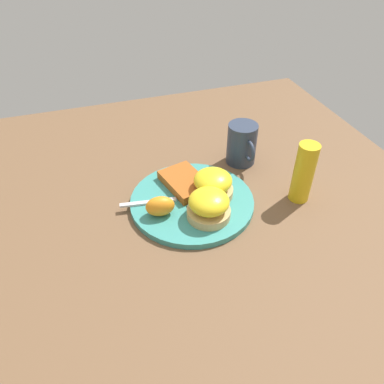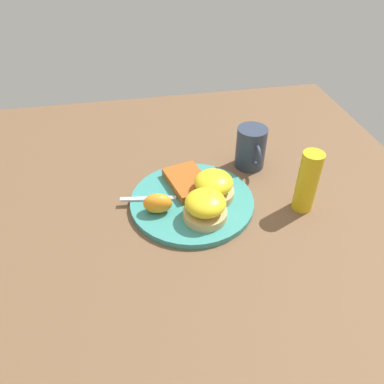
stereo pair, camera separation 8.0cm
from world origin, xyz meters
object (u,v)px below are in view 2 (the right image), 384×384
at_px(orange_wedge, 158,203).
at_px(cup, 251,148).
at_px(fork, 181,198).
at_px(sandwich_benedict_left, 205,207).
at_px(hashbrown_patty, 189,181).
at_px(condiment_bottle, 307,182).
at_px(sandwich_benedict_right, 214,186).

bearing_deg(orange_wedge, cup, 120.17).
xyz_separation_m(fork, cup, (-0.11, 0.19, 0.04)).
xyz_separation_m(sandwich_benedict_left, cup, (-0.18, 0.15, 0.01)).
height_order(sandwich_benedict_left, fork, sandwich_benedict_left).
bearing_deg(hashbrown_patty, condiment_bottle, 65.46).
relative_size(hashbrown_patty, condiment_bottle, 0.85).
bearing_deg(condiment_bottle, cup, -159.21).
height_order(fork, cup, cup).
height_order(cup, condiment_bottle, condiment_bottle).
distance_m(hashbrown_patty, cup, 0.18).
xyz_separation_m(sandwich_benedict_left, sandwich_benedict_right, (-0.06, 0.03, 0.00)).
bearing_deg(hashbrown_patty, fork, -31.44).
bearing_deg(sandwich_benedict_right, fork, -95.67).
distance_m(hashbrown_patty, fork, 0.05).
bearing_deg(sandwich_benedict_left, cup, 139.57).
height_order(sandwich_benedict_left, condiment_bottle, condiment_bottle).
bearing_deg(condiment_bottle, orange_wedge, -95.36).
height_order(fork, condiment_bottle, condiment_bottle).
xyz_separation_m(orange_wedge, condiment_bottle, (0.03, 0.31, 0.03)).
bearing_deg(fork, cup, 119.94).
bearing_deg(sandwich_benedict_left, orange_wedge, -111.51).
distance_m(orange_wedge, fork, 0.06).
distance_m(fork, cup, 0.22).
xyz_separation_m(hashbrown_patty, fork, (0.04, -0.03, -0.01)).
bearing_deg(hashbrown_patty, orange_wedge, -46.45).
relative_size(sandwich_benedict_right, cup, 0.86).
height_order(hashbrown_patty, orange_wedge, orange_wedge).
distance_m(orange_wedge, cup, 0.28).
distance_m(hashbrown_patty, condiment_bottle, 0.26).
distance_m(fork, condiment_bottle, 0.27).
bearing_deg(sandwich_benedict_left, fork, -149.85).
relative_size(cup, condiment_bottle, 0.75).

